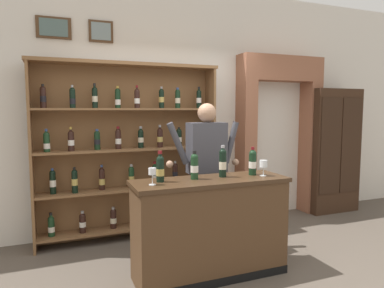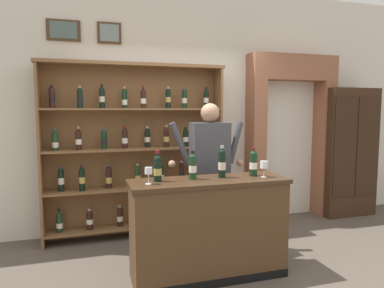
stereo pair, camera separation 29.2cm
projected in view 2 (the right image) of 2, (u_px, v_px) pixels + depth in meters
name	position (u px, v px, depth m)	size (l,w,h in m)	color
ground_plane	(212.00, 276.00, 3.46)	(14.00, 14.00, 0.02)	brown
back_wall	(172.00, 108.00, 4.86)	(12.00, 0.19, 3.31)	silver
wine_shelf	(135.00, 147.00, 4.46)	(2.30, 0.32, 2.20)	brown
archway_doorway	(288.00, 127.00, 5.27)	(1.36, 0.45, 2.43)	#935B42
side_cabinet	(346.00, 152.00, 5.41)	(0.86, 0.42, 1.95)	#382316
tasting_counter	(209.00, 228.00, 3.40)	(1.53, 0.50, 0.97)	#4C331E
shopkeeper	(210.00, 160.00, 3.97)	(0.90, 0.22, 1.71)	#2D3347
tasting_bottle_bianco	(158.00, 168.00, 3.24)	(0.07, 0.07, 0.29)	black
tasting_bottle_brunello	(193.00, 166.00, 3.34)	(0.08, 0.08, 0.28)	#19381E
tasting_bottle_rosso	(222.00, 163.00, 3.43)	(0.07, 0.07, 0.32)	black
tasting_bottle_prosecco	(253.00, 163.00, 3.51)	(0.08, 0.08, 0.29)	black
wine_glass_center	(149.00, 172.00, 3.12)	(0.07, 0.07, 0.15)	silver
wine_glass_left	(264.00, 165.00, 3.45)	(0.08, 0.08, 0.16)	silver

